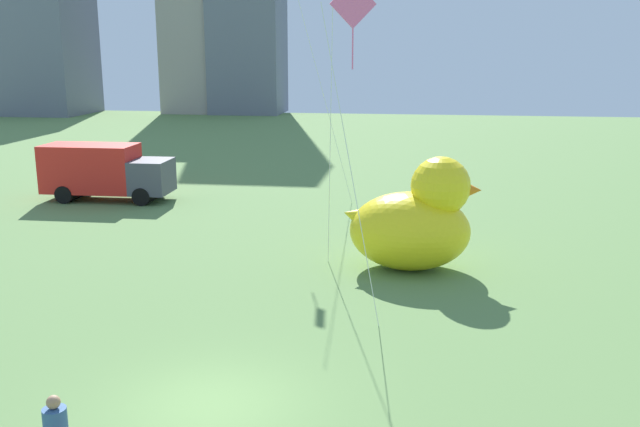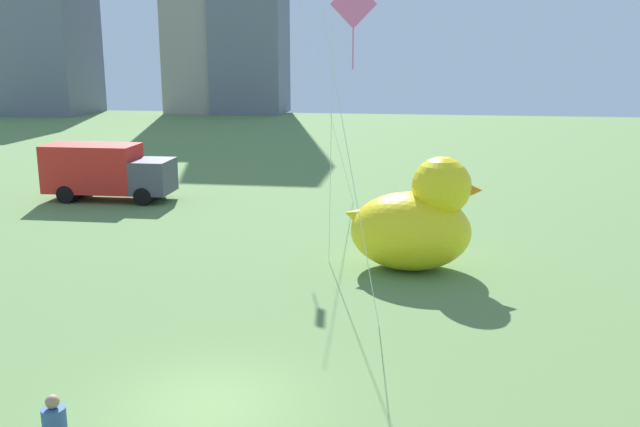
% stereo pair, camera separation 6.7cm
% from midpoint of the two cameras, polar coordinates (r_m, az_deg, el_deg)
% --- Properties ---
extents(ground_plane, '(140.00, 140.00, 0.00)m').
position_cam_midpoint_polar(ground_plane, '(16.03, -9.04, -15.23)').
color(ground_plane, '#5E8247').
extents(giant_inflatable_duck, '(4.86, 3.12, 4.03)m').
position_cam_midpoint_polar(giant_inflatable_duck, '(24.63, 7.65, -0.67)').
color(giant_inflatable_duck, yellow).
rests_on(giant_inflatable_duck, ground).
extents(box_truck, '(6.48, 2.47, 2.85)m').
position_cam_midpoint_polar(box_truck, '(37.38, -17.19, 3.24)').
color(box_truck, red).
rests_on(box_truck, ground).
extents(kite_pink, '(1.65, 1.13, 9.40)m').
position_cam_midpoint_polar(kite_pink, '(19.27, 2.60, 15.73)').
color(kite_pink, silver).
rests_on(kite_pink, ground).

